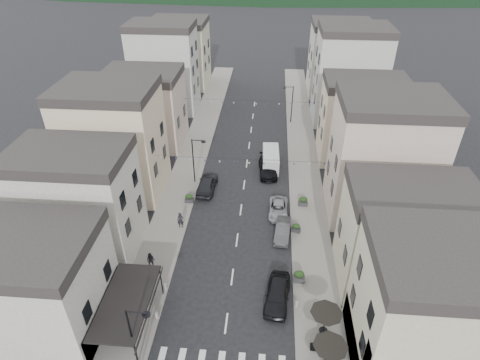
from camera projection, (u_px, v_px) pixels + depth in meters
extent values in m
cube|color=slate|center=(192.00, 157.00, 54.52)|extent=(4.00, 76.00, 0.12)
cube|color=slate|center=(303.00, 162.00, 53.51)|extent=(4.00, 76.00, 0.12)
cube|color=#A9A59B|center=(22.00, 287.00, 30.49)|extent=(12.00, 8.00, 8.00)
cube|color=#B4AC8F|center=(435.00, 316.00, 27.08)|extent=(10.00, 8.00, 10.00)
cube|color=black|center=(126.00, 301.00, 30.39)|extent=(3.60, 7.50, 0.15)
cube|color=black|center=(150.00, 307.00, 30.55)|extent=(0.34, 7.50, 0.99)
cylinder|color=black|center=(137.00, 357.00, 28.26)|extent=(0.10, 0.10, 3.20)
cylinder|color=black|center=(161.00, 282.00, 34.07)|extent=(0.10, 0.10, 3.20)
cube|color=#A9A59B|center=(80.00, 206.00, 37.33)|extent=(10.00, 7.00, 10.00)
cube|color=#262323|center=(66.00, 155.00, 34.28)|extent=(10.20, 7.14, 1.00)
cube|color=beige|center=(115.00, 145.00, 45.07)|extent=(10.00, 8.00, 12.00)
cube|color=#262323|center=(104.00, 90.00, 41.46)|extent=(10.20, 8.16, 1.00)
cube|color=#B19F8F|center=(146.00, 111.00, 55.71)|extent=(10.00, 8.00, 9.50)
cube|color=#262323|center=(140.00, 75.00, 52.80)|extent=(10.20, 8.16, 1.00)
cube|color=#AAAAA5|center=(165.00, 71.00, 64.69)|extent=(10.00, 7.00, 13.00)
cube|color=#262323|center=(160.00, 26.00, 60.81)|extent=(10.20, 7.14, 1.00)
cube|color=#B4AC8F|center=(180.00, 55.00, 75.20)|extent=(10.00, 9.00, 11.00)
cube|color=#262323|center=(178.00, 22.00, 71.87)|extent=(10.20, 9.18, 1.00)
cube|color=#B4AC8F|center=(403.00, 241.00, 33.99)|extent=(10.00, 7.00, 9.00)
cube|color=#262323|center=(417.00, 194.00, 31.22)|extent=(10.20, 7.14, 1.00)
cube|color=#B19F8F|center=(382.00, 163.00, 41.32)|extent=(10.00, 8.00, 12.50)
cube|color=#262323|center=(396.00, 101.00, 37.57)|extent=(10.20, 8.16, 1.00)
cube|color=beige|center=(360.00, 123.00, 51.96)|extent=(10.00, 7.00, 10.00)
cube|color=#262323|center=(368.00, 82.00, 48.91)|extent=(10.20, 7.14, 1.00)
cube|color=#AAAAA5|center=(349.00, 79.00, 60.94)|extent=(10.00, 8.00, 13.50)
cube|color=#262323|center=(356.00, 29.00, 56.92)|extent=(10.20, 8.16, 1.00)
cube|color=#A9A59B|center=(338.00, 61.00, 71.45)|extent=(10.00, 9.00, 11.50)
cube|color=#262323|center=(343.00, 24.00, 67.98)|extent=(10.20, 9.18, 1.00)
cylinder|color=black|center=(328.00, 357.00, 28.61)|extent=(0.06, 0.06, 2.30)
cone|color=black|center=(330.00, 348.00, 28.00)|extent=(2.50, 2.50, 0.55)
cylinder|color=black|center=(324.00, 324.00, 30.94)|extent=(0.06, 0.06, 2.30)
cone|color=black|center=(326.00, 315.00, 30.33)|extent=(2.50, 2.50, 0.55)
cylinder|color=black|center=(323.00, 330.00, 31.37)|extent=(0.70, 0.70, 0.04)
cylinder|color=black|center=(132.00, 339.00, 27.92)|extent=(0.14, 0.14, 6.00)
cylinder|color=black|center=(136.00, 312.00, 26.26)|extent=(1.40, 0.10, 0.10)
cylinder|color=black|center=(146.00, 315.00, 26.30)|extent=(0.56, 0.56, 0.08)
cylinder|color=black|center=(193.00, 162.00, 47.82)|extent=(0.14, 0.14, 6.00)
cylinder|color=black|center=(198.00, 140.00, 46.17)|extent=(1.40, 0.10, 0.10)
cylinder|color=black|center=(203.00, 142.00, 46.21)|extent=(0.56, 0.56, 0.08)
cylinder|color=black|center=(292.00, 105.00, 61.93)|extent=(0.14, 0.14, 6.00)
cylinder|color=black|center=(289.00, 87.00, 60.37)|extent=(1.40, 0.10, 0.10)
cylinder|color=black|center=(284.00, 88.00, 60.49)|extent=(0.56, 0.56, 0.08)
cylinder|color=gray|center=(157.00, 315.00, 32.64)|extent=(0.26, 0.26, 0.60)
cylinder|color=gray|center=(165.00, 287.00, 35.13)|extent=(0.26, 0.26, 0.60)
cylinder|color=gray|center=(296.00, 304.00, 33.53)|extent=(0.26, 0.26, 0.60)
cylinder|color=black|center=(242.00, 159.00, 42.43)|extent=(19.00, 0.02, 0.02)
cone|color=beige|center=(161.00, 157.00, 43.12)|extent=(0.28, 0.28, 0.24)
cone|color=navy|center=(176.00, 159.00, 43.06)|extent=(0.28, 0.28, 0.24)
cone|color=beige|center=(190.00, 160.00, 43.00)|extent=(0.28, 0.28, 0.24)
cone|color=navy|center=(205.00, 161.00, 42.93)|extent=(0.28, 0.28, 0.24)
cone|color=beige|center=(220.00, 162.00, 42.85)|extent=(0.28, 0.28, 0.24)
cone|color=navy|center=(234.00, 163.00, 42.75)|extent=(0.28, 0.28, 0.24)
cone|color=beige|center=(249.00, 163.00, 42.65)|extent=(0.28, 0.28, 0.24)
cone|color=navy|center=(264.00, 164.00, 42.53)|extent=(0.28, 0.28, 0.24)
cone|color=beige|center=(279.00, 164.00, 42.40)|extent=(0.28, 0.28, 0.24)
cone|color=navy|center=(294.00, 164.00, 42.25)|extent=(0.28, 0.28, 0.24)
cone|color=beige|center=(309.00, 164.00, 42.10)|extent=(0.28, 0.28, 0.24)
cone|color=navy|center=(324.00, 164.00, 41.95)|extent=(0.28, 0.28, 0.24)
cylinder|color=black|center=(251.00, 101.00, 55.70)|extent=(19.00, 0.02, 0.02)
cone|color=beige|center=(189.00, 100.00, 56.39)|extent=(0.28, 0.28, 0.24)
cone|color=navy|center=(200.00, 101.00, 56.33)|extent=(0.28, 0.28, 0.24)
cone|color=beige|center=(211.00, 102.00, 56.27)|extent=(0.28, 0.28, 0.24)
cone|color=navy|center=(222.00, 103.00, 56.20)|extent=(0.28, 0.28, 0.24)
cone|color=beige|center=(234.00, 103.00, 56.12)|extent=(0.28, 0.28, 0.24)
cone|color=navy|center=(245.00, 104.00, 56.02)|extent=(0.28, 0.28, 0.24)
cone|color=beige|center=(256.00, 104.00, 55.92)|extent=(0.28, 0.28, 0.24)
cone|color=navy|center=(268.00, 104.00, 55.80)|extent=(0.28, 0.28, 0.24)
cone|color=beige|center=(279.00, 104.00, 55.66)|extent=(0.28, 0.28, 0.24)
cone|color=navy|center=(290.00, 104.00, 55.52)|extent=(0.28, 0.28, 0.24)
cone|color=beige|center=(302.00, 104.00, 55.37)|extent=(0.28, 0.28, 0.24)
cone|color=navy|center=(314.00, 104.00, 55.22)|extent=(0.28, 0.28, 0.24)
imported|color=black|center=(278.00, 294.00, 33.94)|extent=(2.53, 5.09, 1.67)
imported|color=#38383B|center=(283.00, 230.00, 40.96)|extent=(1.85, 4.29, 1.37)
imported|color=#92939A|center=(278.00, 209.00, 44.08)|extent=(2.13, 4.48, 1.23)
imported|color=black|center=(268.00, 167.00, 50.94)|extent=(2.68, 5.57, 1.57)
imported|color=black|center=(207.00, 184.00, 47.67)|extent=(2.25, 5.12, 1.71)
cube|color=silver|center=(271.00, 159.00, 52.10)|extent=(2.22, 5.21, 2.14)
cube|color=silver|center=(271.00, 154.00, 50.94)|extent=(2.10, 3.50, 0.54)
cylinder|color=black|center=(264.00, 171.00, 50.91)|extent=(0.29, 0.76, 0.75)
cylinder|color=black|center=(277.00, 172.00, 50.85)|extent=(0.29, 0.76, 0.75)
cylinder|color=black|center=(264.00, 156.00, 54.12)|extent=(0.29, 0.76, 0.75)
cylinder|color=black|center=(276.00, 156.00, 54.05)|extent=(0.29, 0.76, 0.75)
imported|color=black|center=(180.00, 220.00, 41.78)|extent=(0.70, 0.49, 1.82)
imported|color=#241E29|center=(151.00, 260.00, 37.10)|extent=(0.85, 0.69, 1.63)
cube|color=#323134|center=(134.00, 317.00, 32.52)|extent=(1.23, 0.92, 0.55)
ellipsoid|color=black|center=(132.00, 312.00, 32.19)|extent=(0.96, 0.61, 0.70)
cube|color=#2A292C|center=(189.00, 200.00, 45.84)|extent=(0.98, 0.56, 0.48)
ellipsoid|color=black|center=(189.00, 196.00, 45.55)|extent=(0.85, 0.54, 0.62)
cube|color=#313134|center=(299.00, 279.00, 35.93)|extent=(1.11, 0.65, 0.54)
ellipsoid|color=black|center=(299.00, 274.00, 35.61)|extent=(0.95, 0.60, 0.69)
cube|color=#2C2C2E|center=(296.00, 230.00, 41.56)|extent=(1.02, 0.78, 0.45)
ellipsoid|color=black|center=(296.00, 226.00, 41.28)|extent=(0.80, 0.51, 0.58)
cube|color=#303032|center=(303.00, 203.00, 45.29)|extent=(1.04, 0.58, 0.52)
ellipsoid|color=black|center=(303.00, 199.00, 44.98)|extent=(0.91, 0.58, 0.66)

